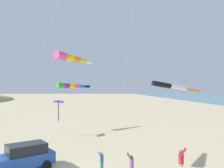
# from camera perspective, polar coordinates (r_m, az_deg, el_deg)

# --- Properties ---
(parked_car) EXTENTS (4.56, 4.03, 1.85)m
(parked_car) POSITION_cam_1_polar(r_m,az_deg,el_deg) (16.99, -22.85, -17.63)
(parked_car) COLOR #1E479E
(parked_car) RESTS_ON ground_plane
(person_adult_flyer) EXTENTS (0.61, 0.51, 1.83)m
(person_adult_flyer) POSITION_cam_1_polar(r_m,az_deg,el_deg) (15.67, 18.10, -18.92)
(person_adult_flyer) COLOR silver
(person_adult_flyer) RESTS_ON ground_plane
(person_child_green_jacket) EXTENTS (0.48, 0.49, 1.37)m
(person_child_green_jacket) POSITION_cam_1_polar(r_m,az_deg,el_deg) (15.91, -2.81, -19.66)
(person_child_green_jacket) COLOR #3D7F51
(person_child_green_jacket) RESTS_ON ground_plane
(person_child_grey_jacket) EXTENTS (0.52, 0.42, 1.62)m
(person_child_grey_jacket) POSITION_cam_1_polar(r_m,az_deg,el_deg) (14.63, 5.18, -20.74)
(person_child_grey_jacket) COLOR #232328
(person_child_grey_jacket) RESTS_ON ground_plane
(kite_windsock_orange_high_right) EXTENTS (8.20, 8.66, 6.64)m
(kite_windsock_orange_high_right) POSITION_cam_1_polar(r_m,az_deg,el_deg) (23.38, 15.48, -0.58)
(kite_windsock_orange_high_right) COLOR black
(kite_windsock_orange_high_right) RESTS_ON ground_plane
(kite_windsock_red_high_left) EXTENTS (9.38, 15.57, 6.74)m
(kite_windsock_red_high_left) POSITION_cam_1_polar(r_m,az_deg,el_deg) (31.19, -11.26, -0.50)
(kite_windsock_red_high_left) COLOR green
(kite_windsock_red_high_left) RESTS_ON ground_plane
(kite_windsock_long_streamer_right) EXTENTS (8.84, 3.49, 8.52)m
(kite_windsock_long_streamer_right) POSITION_cam_1_polar(r_m,az_deg,el_deg) (16.77, -11.07, 6.87)
(kite_windsock_long_streamer_right) COLOR #EF4C93
(kite_windsock_long_streamer_right) RESTS_ON ground_plane
(kite_delta_purple_drifting) EXTENTS (1.63, 9.94, 4.49)m
(kite_delta_purple_drifting) POSITION_cam_1_polar(r_m,az_deg,el_deg) (27.27, -14.13, -4.68)
(kite_delta_purple_drifting) COLOR purple
(kite_delta_purple_drifting) RESTS_ON ground_plane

